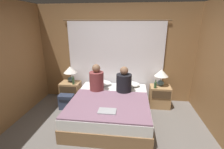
# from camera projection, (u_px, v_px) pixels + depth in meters

# --- Properties ---
(ground_plane) EXTENTS (16.00, 16.00, 0.00)m
(ground_plane) POSITION_uv_depth(u_px,v_px,m) (105.00, 141.00, 2.93)
(ground_plane) COLOR #66605B
(wall_back) EXTENTS (4.14, 0.06, 2.50)m
(wall_back) POSITION_uv_depth(u_px,v_px,m) (116.00, 54.00, 4.28)
(wall_back) COLOR olive
(wall_back) RESTS_ON ground_plane
(curtain_panel) EXTENTS (2.68, 0.02, 2.12)m
(curtain_panel) POSITION_uv_depth(u_px,v_px,m) (115.00, 62.00, 4.29)
(curtain_panel) COLOR white
(curtain_panel) RESTS_ON ground_plane
(bed) EXTENTS (1.66, 1.91, 0.48)m
(bed) POSITION_uv_depth(u_px,v_px,m) (110.00, 108.00, 3.59)
(bed) COLOR olive
(bed) RESTS_ON ground_plane
(nightstand_left) EXTENTS (0.50, 0.39, 0.54)m
(nightstand_left) POSITION_uv_depth(u_px,v_px,m) (71.00, 92.00, 4.35)
(nightstand_left) COLOR #A87F51
(nightstand_left) RESTS_ON ground_plane
(nightstand_right) EXTENTS (0.50, 0.39, 0.54)m
(nightstand_right) POSITION_uv_depth(u_px,v_px,m) (160.00, 96.00, 4.08)
(nightstand_right) COLOR #A87F51
(nightstand_right) RESTS_ON ground_plane
(lamp_left) EXTENTS (0.33, 0.33, 0.42)m
(lamp_left) POSITION_uv_depth(u_px,v_px,m) (70.00, 71.00, 4.24)
(lamp_left) COLOR slate
(lamp_left) RESTS_ON nightstand_left
(lamp_right) EXTENTS (0.33, 0.33, 0.42)m
(lamp_right) POSITION_uv_depth(u_px,v_px,m) (161.00, 75.00, 3.97)
(lamp_right) COLOR slate
(lamp_right) RESTS_ON nightstand_right
(pillow_left) EXTENTS (0.59, 0.35, 0.12)m
(pillow_left) POSITION_uv_depth(u_px,v_px,m) (100.00, 83.00, 4.24)
(pillow_left) COLOR white
(pillow_left) RESTS_ON bed
(pillow_right) EXTENTS (0.59, 0.35, 0.12)m
(pillow_right) POSITION_uv_depth(u_px,v_px,m) (128.00, 84.00, 4.15)
(pillow_right) COLOR white
(pillow_right) RESTS_ON bed
(blanket_on_bed) EXTENTS (1.60, 1.26, 0.03)m
(blanket_on_bed) POSITION_uv_depth(u_px,v_px,m) (108.00, 104.00, 3.23)
(blanket_on_bed) COLOR slate
(blanket_on_bed) RESTS_ON bed
(person_left_in_bed) EXTENTS (0.34, 0.34, 0.66)m
(person_left_in_bed) POSITION_uv_depth(u_px,v_px,m) (97.00, 80.00, 3.82)
(person_left_in_bed) COLOR brown
(person_left_in_bed) RESTS_ON bed
(person_right_in_bed) EXTENTS (0.35, 0.35, 0.62)m
(person_right_in_bed) POSITION_uv_depth(u_px,v_px,m) (124.00, 82.00, 3.75)
(person_right_in_bed) COLOR black
(person_right_in_bed) RESTS_ON bed
(beer_bottle_on_left_stand) EXTENTS (0.06, 0.06, 0.23)m
(beer_bottle_on_left_stand) POSITION_uv_depth(u_px,v_px,m) (73.00, 81.00, 4.12)
(beer_bottle_on_left_stand) COLOR #2D4C28
(beer_bottle_on_left_stand) RESTS_ON nightstand_left
(beer_bottle_on_right_stand) EXTENTS (0.07, 0.07, 0.21)m
(beer_bottle_on_right_stand) POSITION_uv_depth(u_px,v_px,m) (155.00, 85.00, 3.88)
(beer_bottle_on_right_stand) COLOR #2D4C28
(beer_bottle_on_right_stand) RESTS_ON nightstand_right
(laptop_on_bed) EXTENTS (0.33, 0.21, 0.02)m
(laptop_on_bed) POSITION_uv_depth(u_px,v_px,m) (107.00, 111.00, 2.93)
(laptop_on_bed) COLOR #9EA0A5
(laptop_on_bed) RESTS_ON blanket_on_bed
(backpack_on_floor) EXTENTS (0.36, 0.22, 0.38)m
(backpack_on_floor) POSITION_uv_depth(u_px,v_px,m) (66.00, 101.00, 3.97)
(backpack_on_floor) COLOR #333D56
(backpack_on_floor) RESTS_ON ground_plane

